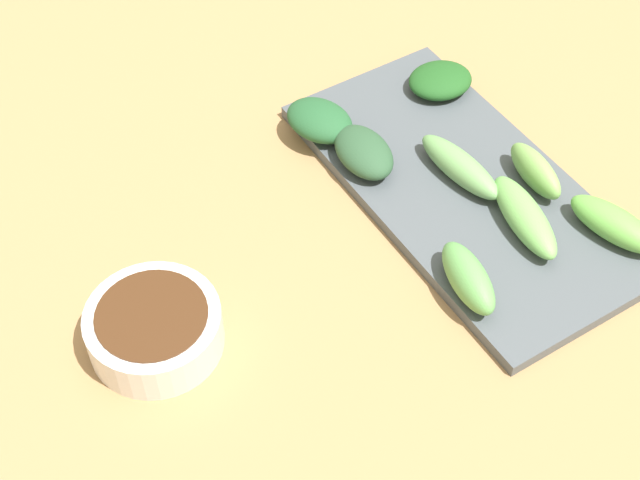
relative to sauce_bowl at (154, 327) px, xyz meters
name	(u,v)px	position (x,y,z in m)	size (l,w,h in m)	color
tabletop	(346,281)	(0.17, -0.02, -0.03)	(2.10, 2.10, 0.02)	#A0794C
sauce_bowl	(154,327)	(0.00, 0.00, 0.00)	(0.11, 0.11, 0.04)	silver
serving_plate	(463,188)	(0.31, 0.00, -0.01)	(0.17, 0.35, 0.01)	#495056
broccoli_stalk_0	(460,167)	(0.31, 0.01, 0.00)	(0.03, 0.10, 0.03)	#6BA25B
broccoli_stalk_1	(525,217)	(0.32, -0.07, 0.00)	(0.03, 0.10, 0.03)	#6FB157
broccoli_stalk_2	(468,278)	(0.23, -0.09, 0.01)	(0.03, 0.08, 0.03)	#5EA151
broccoli_leafy_3	(364,152)	(0.24, 0.07, 0.00)	(0.05, 0.07, 0.03)	#2B4F32
broccoli_stalk_4	(535,171)	(0.36, -0.03, 0.01)	(0.02, 0.07, 0.03)	#78AF54
broccoli_leafy_5	(440,80)	(0.36, 0.12, 0.00)	(0.06, 0.05, 0.02)	#1F521E
broccoli_leafy_6	(320,120)	(0.23, 0.13, 0.00)	(0.05, 0.07, 0.03)	#23552E
broccoli_stalk_7	(614,224)	(0.37, -0.11, 0.00)	(0.03, 0.08, 0.03)	#66AF47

